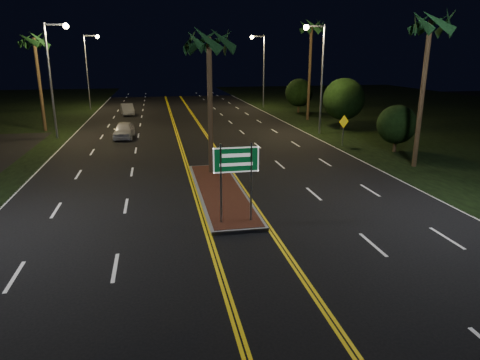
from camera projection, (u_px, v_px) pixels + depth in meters
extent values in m
plane|color=black|center=(251.00, 255.00, 14.60)|extent=(120.00, 120.00, 0.00)
cube|color=gray|center=(221.00, 192.00, 21.17)|extent=(2.25, 10.25, 0.15)
cube|color=#592819|center=(221.00, 190.00, 21.15)|extent=(2.00, 10.00, 0.02)
cylinder|color=gray|center=(221.00, 184.00, 16.63)|extent=(0.08, 0.08, 3.20)
cylinder|color=gray|center=(251.00, 182.00, 16.85)|extent=(0.08, 0.08, 3.20)
cube|color=#07471E|center=(236.00, 160.00, 16.48)|extent=(1.80, 0.04, 1.00)
cube|color=white|center=(236.00, 160.00, 16.45)|extent=(1.80, 0.01, 1.00)
cylinder|color=gray|center=(51.00, 82.00, 33.90)|extent=(0.18, 0.18, 9.00)
cube|color=gray|center=(55.00, 24.00, 32.83)|extent=(1.60, 0.12, 0.12)
sphere|color=#FFD272|center=(66.00, 26.00, 33.00)|extent=(0.44, 0.44, 0.44)
cylinder|color=gray|center=(87.00, 73.00, 52.73)|extent=(0.18, 0.18, 9.00)
cube|color=gray|center=(90.00, 36.00, 51.66)|extent=(1.60, 0.12, 0.12)
sphere|color=#FFD272|center=(97.00, 37.00, 51.84)|extent=(0.44, 0.44, 0.44)
cylinder|color=gray|center=(322.00, 81.00, 36.09)|extent=(0.18, 0.18, 9.00)
cube|color=gray|center=(316.00, 26.00, 34.72)|extent=(1.60, 0.12, 0.12)
sphere|color=#FFD272|center=(306.00, 27.00, 34.60)|extent=(0.44, 0.44, 0.44)
cylinder|color=gray|center=(264.00, 72.00, 54.93)|extent=(0.18, 0.18, 9.00)
cube|color=gray|center=(258.00, 36.00, 53.56)|extent=(1.60, 0.12, 0.12)
sphere|color=#FFD272|center=(252.00, 37.00, 53.44)|extent=(0.44, 0.44, 0.44)
cylinder|color=#382819|center=(210.00, 109.00, 23.43)|extent=(0.28, 0.28, 7.50)
cylinder|color=#382819|center=(40.00, 86.00, 37.47)|extent=(0.28, 0.28, 8.00)
cylinder|color=#382819|center=(422.00, 96.00, 25.14)|extent=(0.28, 0.28, 8.50)
cylinder|color=#382819|center=(310.00, 74.00, 43.89)|extent=(0.28, 0.28, 9.50)
cylinder|color=#382819|center=(395.00, 146.00, 30.16)|extent=(0.24, 0.24, 0.90)
sphere|color=black|center=(397.00, 124.00, 29.74)|extent=(2.70, 2.70, 2.70)
cylinder|color=#382819|center=(342.00, 122.00, 39.62)|extent=(0.24, 0.24, 1.26)
sphere|color=black|center=(344.00, 99.00, 39.03)|extent=(3.78, 3.78, 3.78)
cylinder|color=#382819|center=(298.00, 108.00, 50.91)|extent=(0.24, 0.24, 1.08)
sphere|color=black|center=(299.00, 93.00, 50.40)|extent=(3.24, 3.24, 3.24)
imported|color=silver|center=(124.00, 129.00, 35.10)|extent=(2.21, 4.62, 1.50)
imported|color=#B3B7BE|center=(127.00, 108.00, 48.98)|extent=(2.41, 4.52, 1.44)
cylinder|color=gray|center=(343.00, 132.00, 32.09)|extent=(0.07, 0.07, 2.00)
cube|color=gold|center=(344.00, 122.00, 31.84)|extent=(0.90, 0.39, 0.96)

